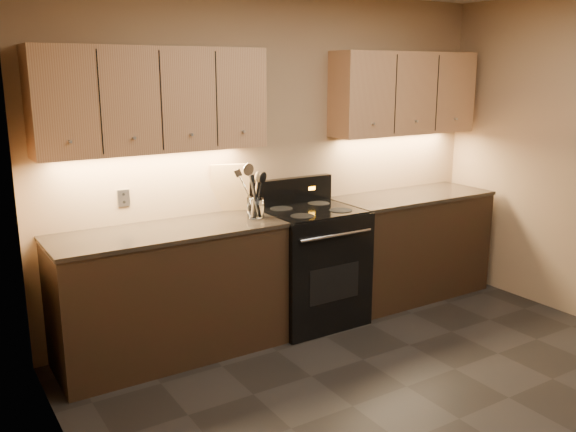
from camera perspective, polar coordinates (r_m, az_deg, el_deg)
The scene contains 16 objects.
floor at distance 3.90m, azimuth 15.73°, elevation -17.80°, with size 4.00×4.00×0.00m, color black.
wall_back at distance 4.94m, azimuth -0.72°, elevation 5.39°, with size 4.00×0.04×2.60m, color tan.
wall_left at distance 2.34m, azimuth -16.98°, elevation -4.34°, with size 0.04×4.00×2.60m, color tan.
counter_left at distance 4.41m, azimuth -10.95°, elevation -7.07°, with size 1.62×0.62×0.93m.
counter_right at distance 5.60m, azimuth 11.31°, elevation -2.66°, with size 1.46×0.62×0.93m.
stove at distance 4.91m, azimuth 2.06°, elevation -4.52°, with size 0.76×0.68×1.14m.
upper_cab_left at distance 4.28m, azimuth -12.50°, elevation 10.56°, with size 1.60×0.30×0.70m, color tan.
upper_cab_right at distance 5.50m, azimuth 10.86°, elevation 11.20°, with size 1.44×0.30×0.70m, color tan.
outlet_plate at distance 4.44m, azimuth -15.13°, elevation 1.63°, with size 0.09×0.01×0.12m, color #B2B5BA.
utensil_crock at distance 4.51m, azimuth -3.06°, elevation 0.73°, with size 0.16×0.16×0.16m.
cutting_board at distance 4.71m, azimuth -5.44°, elevation 2.66°, with size 0.30×0.02×0.38m, color tan.
wooden_spoon at distance 4.46m, azimuth -3.39°, elevation 2.02°, with size 0.06×0.06×0.33m, color tan, non-canonical shape.
black_spoon at distance 4.50m, azimuth -3.16°, elevation 2.14°, with size 0.06×0.06×0.33m, color black, non-canonical shape.
black_turner at distance 4.48m, azimuth -2.74°, elevation 2.01°, with size 0.08×0.08×0.32m, color black, non-canonical shape.
steel_spatula at distance 4.51m, azimuth -2.88°, elevation 2.55°, with size 0.08×0.08×0.39m, color silver, non-canonical shape.
steel_skimmer at distance 4.48m, azimuth -2.86°, elevation 2.48°, with size 0.09×0.09×0.39m, color silver, non-canonical shape.
Camera 1 is at (-2.56, -2.17, 1.99)m, focal length 38.00 mm.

